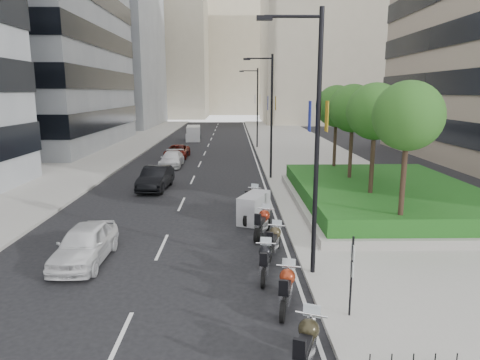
{
  "coord_description": "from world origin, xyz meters",
  "views": [
    {
      "loc": [
        1.5,
        -13.09,
        6.38
      ],
      "look_at": [
        1.85,
        8.15,
        2.0
      ],
      "focal_mm": 32.0,
      "sensor_mm": 36.0,
      "label": 1
    }
  ],
  "objects_px": {
    "motorcycle_1": "(286,289)",
    "motorcycle_3": "(274,241)",
    "motorcycle_2": "(265,261)",
    "car_a": "(85,244)",
    "lamp_post_2": "(256,104)",
    "parking_sign": "(352,272)",
    "car_d": "(177,151)",
    "lamp_post_1": "(269,111)",
    "motorcycle_6": "(252,199)",
    "motorcycle_4": "(263,223)",
    "motorcycle_5": "(254,208)",
    "car_c": "(172,159)",
    "car_b": "(156,178)",
    "delivery_van": "(193,134)",
    "lamp_post_0": "(313,133)",
    "motorcycle_0": "(306,346)"
  },
  "relations": [
    {
      "from": "car_b",
      "to": "delivery_van",
      "type": "distance_m",
      "value": 29.31
    },
    {
      "from": "car_d",
      "to": "motorcycle_4",
      "type": "bearing_deg",
      "value": -72.14
    },
    {
      "from": "lamp_post_1",
      "to": "motorcycle_6",
      "type": "bearing_deg",
      "value": -101.11
    },
    {
      "from": "motorcycle_2",
      "to": "car_a",
      "type": "height_order",
      "value": "car_a"
    },
    {
      "from": "lamp_post_2",
      "to": "parking_sign",
      "type": "xyz_separation_m",
      "value": [
        0.66,
        -38.0,
        -3.61
      ]
    },
    {
      "from": "motorcycle_1",
      "to": "delivery_van",
      "type": "bearing_deg",
      "value": 22.14
    },
    {
      "from": "motorcycle_6",
      "to": "car_b",
      "type": "relative_size",
      "value": 0.47
    },
    {
      "from": "motorcycle_6",
      "to": "car_c",
      "type": "bearing_deg",
      "value": 44.15
    },
    {
      "from": "motorcycle_2",
      "to": "delivery_van",
      "type": "distance_m",
      "value": 43.78
    },
    {
      "from": "motorcycle_1",
      "to": "motorcycle_3",
      "type": "height_order",
      "value": "motorcycle_1"
    },
    {
      "from": "lamp_post_0",
      "to": "motorcycle_6",
      "type": "xyz_separation_m",
      "value": [
        -1.61,
        8.81,
        -4.46
      ]
    },
    {
      "from": "motorcycle_3",
      "to": "car_d",
      "type": "xyz_separation_m",
      "value": [
        -7.12,
        25.7,
        0.06
      ]
    },
    {
      "from": "motorcycle_2",
      "to": "car_d",
      "type": "distance_m",
      "value": 28.6
    },
    {
      "from": "motorcycle_1",
      "to": "motorcycle_2",
      "type": "relative_size",
      "value": 1.03
    },
    {
      "from": "parking_sign",
      "to": "motorcycle_5",
      "type": "distance_m",
      "value": 9.79
    },
    {
      "from": "lamp_post_1",
      "to": "delivery_van",
      "type": "relative_size",
      "value": 1.92
    },
    {
      "from": "motorcycle_3",
      "to": "car_a",
      "type": "relative_size",
      "value": 0.5
    },
    {
      "from": "car_a",
      "to": "car_c",
      "type": "distance_m",
      "value": 21.38
    },
    {
      "from": "motorcycle_6",
      "to": "car_d",
      "type": "height_order",
      "value": "car_d"
    },
    {
      "from": "lamp_post_1",
      "to": "car_b",
      "type": "bearing_deg",
      "value": -158.54
    },
    {
      "from": "motorcycle_2",
      "to": "motorcycle_6",
      "type": "distance_m",
      "value": 8.89
    },
    {
      "from": "parking_sign",
      "to": "car_a",
      "type": "xyz_separation_m",
      "value": [
        -8.95,
        4.4,
        -0.73
      ]
    },
    {
      "from": "car_b",
      "to": "delivery_van",
      "type": "height_order",
      "value": "delivery_van"
    },
    {
      "from": "parking_sign",
      "to": "delivery_van",
      "type": "xyz_separation_m",
      "value": [
        -8.58,
        46.24,
        -0.56
      ]
    },
    {
      "from": "lamp_post_0",
      "to": "delivery_van",
      "type": "distance_m",
      "value": 44.15
    },
    {
      "from": "car_a",
      "to": "car_d",
      "type": "relative_size",
      "value": 0.92
    },
    {
      "from": "lamp_post_2",
      "to": "car_c",
      "type": "distance_m",
      "value": 15.24
    },
    {
      "from": "motorcycle_2",
      "to": "motorcycle_4",
      "type": "xyz_separation_m",
      "value": [
        0.22,
        4.32,
        0.05
      ]
    },
    {
      "from": "motorcycle_6",
      "to": "parking_sign",
      "type": "bearing_deg",
      "value": -149.46
    },
    {
      "from": "motorcycle_5",
      "to": "car_b",
      "type": "distance_m",
      "value": 9.68
    },
    {
      "from": "motorcycle_2",
      "to": "car_b",
      "type": "height_order",
      "value": "car_b"
    },
    {
      "from": "lamp_post_1",
      "to": "car_c",
      "type": "bearing_deg",
      "value": 144.02
    },
    {
      "from": "motorcycle_3",
      "to": "motorcycle_4",
      "type": "bearing_deg",
      "value": 25.39
    },
    {
      "from": "motorcycle_2",
      "to": "car_b",
      "type": "relative_size",
      "value": 0.47
    },
    {
      "from": "lamp_post_0",
      "to": "motorcycle_2",
      "type": "bearing_deg",
      "value": -177.02
    },
    {
      "from": "motorcycle_4",
      "to": "motorcycle_5",
      "type": "relative_size",
      "value": 0.9
    },
    {
      "from": "car_c",
      "to": "delivery_van",
      "type": "relative_size",
      "value": 0.96
    },
    {
      "from": "motorcycle_3",
      "to": "car_a",
      "type": "bearing_deg",
      "value": 112.74
    },
    {
      "from": "lamp_post_2",
      "to": "motorcycle_2",
      "type": "xyz_separation_m",
      "value": [
        -1.54,
        -35.08,
        -4.48
      ]
    },
    {
      "from": "car_d",
      "to": "lamp_post_1",
      "type": "bearing_deg",
      "value": -51.16
    },
    {
      "from": "motorcycle_0",
      "to": "motorcycle_4",
      "type": "xyz_separation_m",
      "value": [
        -0.36,
        9.45,
        0.01
      ]
    },
    {
      "from": "motorcycle_1",
      "to": "lamp_post_2",
      "type": "bearing_deg",
      "value": 11.93
    },
    {
      "from": "parking_sign",
      "to": "motorcycle_1",
      "type": "xyz_separation_m",
      "value": [
        -1.71,
        0.76,
        -0.85
      ]
    },
    {
      "from": "car_d",
      "to": "lamp_post_2",
      "type": "bearing_deg",
      "value": 43.37
    },
    {
      "from": "car_b",
      "to": "car_c",
      "type": "relative_size",
      "value": 1.02
    },
    {
      "from": "lamp_post_2",
      "to": "motorcycle_5",
      "type": "xyz_separation_m",
      "value": [
        -1.61,
        -28.5,
        -4.36
      ]
    },
    {
      "from": "parking_sign",
      "to": "delivery_van",
      "type": "relative_size",
      "value": 0.53
    },
    {
      "from": "lamp_post_1",
      "to": "motorcycle_4",
      "type": "distance_m",
      "value": 13.58
    },
    {
      "from": "lamp_post_1",
      "to": "car_a",
      "type": "relative_size",
      "value": 2.12
    },
    {
      "from": "parking_sign",
      "to": "car_a",
      "type": "height_order",
      "value": "parking_sign"
    }
  ]
}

